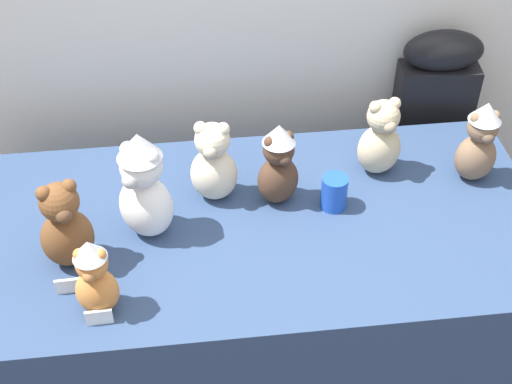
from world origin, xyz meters
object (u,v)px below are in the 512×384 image
Objects in this scene: instrument_case at (424,152)px; teddy_bear_sand at (380,139)px; teddy_bear_snow at (144,187)px; party_cup_blue at (334,192)px; teddy_bear_ginger at (94,277)px; teddy_bear_chestnut at (65,227)px; display_table at (256,304)px; teddy_bear_cream at (213,164)px; teddy_bear_cocoa at (278,165)px; teddy_bear_mocha at (479,143)px.

instrument_case is 3.85× the size of teddy_bear_sand.
instrument_case is 2.95× the size of teddy_bear_snow.
teddy_bear_sand is 0.24m from party_cup_blue.
teddy_bear_chestnut reaches higher than teddy_bear_ginger.
display_table is 4.88× the size of teddy_bear_snow.
teddy_bear_cream is 0.25m from teddy_bear_snow.
instrument_case is 1.24m from teddy_bear_snow.
teddy_bear_cocoa is at bearing 163.47° from party_cup_blue.
teddy_bear_mocha reaches higher than teddy_bear_cocoa.
teddy_bear_cream is at bearing 130.78° from display_table.
party_cup_blue is at bearing -150.25° from teddy_bear_sand.
teddy_bear_cream is (-0.83, -0.42, 0.36)m from instrument_case.
teddy_bear_cocoa is (0.08, 0.09, 0.52)m from display_table.
party_cup_blue is at bearing 33.25° from teddy_bear_ginger.
teddy_bear_sand reaches higher than party_cup_blue.
teddy_bear_mocha is at bearing 10.59° from teddy_bear_cream.
teddy_bear_chestnut reaches higher than party_cup_blue.
teddy_bear_sand reaches higher than display_table.
teddy_bear_sand is 2.48× the size of party_cup_blue.
teddy_bear_cocoa is 0.41m from teddy_bear_snow.
display_table is 0.89m from teddy_bear_mocha.
teddy_bear_cocoa reaches higher than teddy_bear_ginger.
teddy_bear_mocha is 0.30m from teddy_bear_sand.
teddy_bear_sand is at bearing 36.95° from teddy_bear_ginger.
teddy_bear_sand is (0.42, 0.20, 0.51)m from display_table.
teddy_bear_mocha is (-0.01, -0.42, 0.37)m from instrument_case.
party_cup_blue is at bearing -8.00° from teddy_bear_chestnut.
teddy_bear_snow reaches higher than teddy_bear_sand.
party_cup_blue is (0.24, 0.04, 0.44)m from display_table.
teddy_bear_cream is at bearing 10.14° from teddy_bear_chestnut.
teddy_bear_snow is at bearing -147.54° from instrument_case.
teddy_bear_mocha is 1.00× the size of teddy_bear_chestnut.
teddy_bear_snow reaches higher than party_cup_blue.
teddy_bear_mocha is at bearing -16.74° from teddy_bear_cocoa.
teddy_bear_cocoa is at bearing -140.01° from instrument_case.
instrument_case is 3.71× the size of teddy_bear_cocoa.
teddy_bear_ginger is 0.77m from party_cup_blue.
instrument_case is 9.57× the size of party_cup_blue.
instrument_case reaches higher than teddy_bear_chestnut.
instrument_case is 3.76× the size of teddy_bear_cream.
instrument_case is 1.47m from teddy_bear_ginger.
teddy_bear_snow is (-0.20, -0.13, 0.04)m from teddy_bear_cream.
teddy_bear_cocoa is 0.79× the size of teddy_bear_snow.
teddy_bear_chestnut is (-0.09, 0.19, 0.01)m from teddy_bear_ginger.
teddy_bear_chestnut is at bearing 177.33° from teddy_bear_cocoa.
teddy_bear_ginger is 0.20m from teddy_bear_chestnut.
display_table is at bearing -138.10° from instrument_case.
instrument_case is 1.45m from teddy_bear_chestnut.
teddy_bear_snow is at bearing -176.48° from teddy_bear_sand.
teddy_bear_cocoa is at bearing -1.06° from teddy_bear_chestnut.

